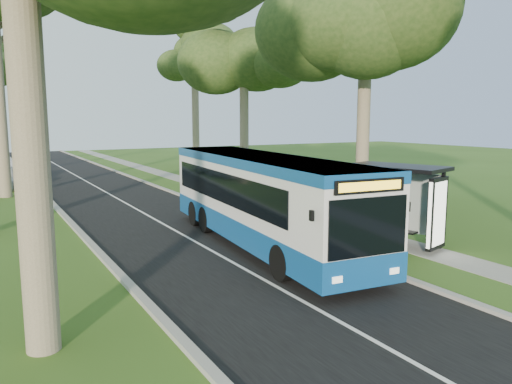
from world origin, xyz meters
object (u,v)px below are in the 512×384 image
at_px(bus_stop_sign, 295,193).
at_px(car_white, 4,178).
at_px(bus, 262,200).
at_px(litter_bin, 260,203).
at_px(bus_shelter, 409,190).
at_px(car_silver, 10,170).

xyz_separation_m(bus_stop_sign, car_white, (-9.17, 20.13, -0.97)).
distance_m(bus, litter_bin, 6.32).
height_order(bus_shelter, litter_bin, bus_shelter).
bearing_deg(bus_shelter, litter_bin, 81.98).
xyz_separation_m(bus, car_silver, (-6.62, 25.82, -0.94)).
height_order(bus_shelter, car_white, bus_shelter).
height_order(bus, car_white, bus).
bearing_deg(car_silver, bus_shelter, -75.03).
xyz_separation_m(bus_stop_sign, litter_bin, (1.11, 4.68, -1.21)).
height_order(litter_bin, car_white, car_white).
bearing_deg(bus, car_white, 114.15).
relative_size(bus_stop_sign, car_silver, 0.61).
relative_size(bus_stop_sign, car_white, 0.63).
relative_size(bus_shelter, litter_bin, 3.76).
height_order(litter_bin, car_silver, car_silver).
relative_size(bus, bus_shelter, 3.29).
bearing_deg(bus, bus_shelter, -27.38).
bearing_deg(bus, car_silver, 109.36).
relative_size(bus_stop_sign, bus_shelter, 0.73).
xyz_separation_m(litter_bin, car_white, (-10.28, 15.45, 0.24)).
bearing_deg(bus_stop_sign, litter_bin, 57.12).
xyz_separation_m(bus_shelter, litter_bin, (-1.32, 8.18, -1.56)).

